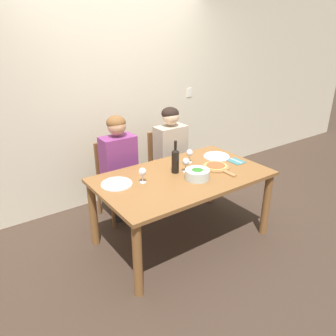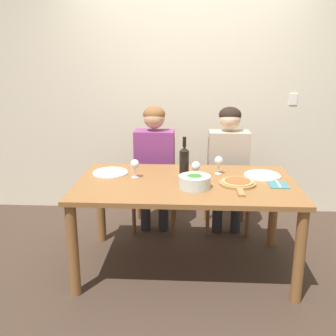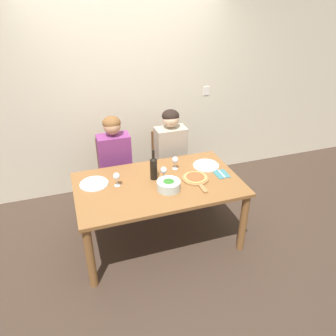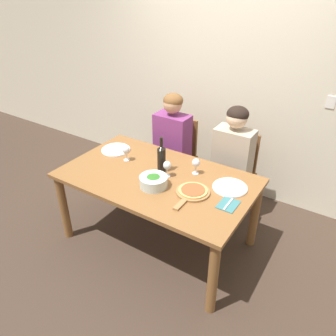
# 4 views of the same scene
# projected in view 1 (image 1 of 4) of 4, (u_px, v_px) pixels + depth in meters

# --- Properties ---
(ground_plane) EXTENTS (40.00, 40.00, 0.00)m
(ground_plane) POSITION_uv_depth(u_px,v_px,m) (181.00, 237.00, 3.54)
(ground_plane) COLOR #3D2D23
(back_wall) EXTENTS (10.00, 0.06, 2.70)m
(back_wall) POSITION_uv_depth(u_px,v_px,m) (118.00, 93.00, 4.00)
(back_wall) COLOR beige
(back_wall) RESTS_ON ground
(dining_table) EXTENTS (1.70, 1.00, 0.74)m
(dining_table) POSITION_uv_depth(u_px,v_px,m) (182.00, 184.00, 3.29)
(dining_table) COLOR brown
(dining_table) RESTS_ON ground
(chair_left) EXTENTS (0.42, 0.42, 0.90)m
(chair_left) POSITION_uv_depth(u_px,v_px,m) (116.00, 176.00, 3.82)
(chair_left) COLOR brown
(chair_left) RESTS_ON ground
(chair_right) EXTENTS (0.42, 0.42, 0.90)m
(chair_right) POSITION_uv_depth(u_px,v_px,m) (166.00, 163.00, 4.19)
(chair_right) COLOR brown
(chair_right) RESTS_ON ground
(person_woman) EXTENTS (0.47, 0.51, 1.23)m
(person_woman) POSITION_uv_depth(u_px,v_px,m) (119.00, 159.00, 3.64)
(person_woman) COLOR #28282D
(person_woman) RESTS_ON ground
(person_man) EXTENTS (0.47, 0.51, 1.23)m
(person_man) POSITION_uv_depth(u_px,v_px,m) (171.00, 147.00, 4.01)
(person_man) COLOR #28282D
(person_man) RESTS_ON ground
(wine_bottle) EXTENTS (0.08, 0.08, 0.34)m
(wine_bottle) POSITION_uv_depth(u_px,v_px,m) (175.00, 160.00, 3.26)
(wine_bottle) COLOR black
(wine_bottle) RESTS_ON dining_table
(broccoli_bowl) EXTENTS (0.24, 0.24, 0.10)m
(broccoli_bowl) POSITION_uv_depth(u_px,v_px,m) (197.00, 174.00, 3.15)
(broccoli_bowl) COLOR silver
(broccoli_bowl) RESTS_ON dining_table
(dinner_plate_left) EXTENTS (0.29, 0.29, 0.02)m
(dinner_plate_left) POSITION_uv_depth(u_px,v_px,m) (117.00, 184.00, 3.05)
(dinner_plate_left) COLOR white
(dinner_plate_left) RESTS_ON dining_table
(dinner_plate_right) EXTENTS (0.29, 0.29, 0.02)m
(dinner_plate_right) POSITION_uv_depth(u_px,v_px,m) (217.00, 156.00, 3.70)
(dinner_plate_right) COLOR white
(dinner_plate_right) RESTS_ON dining_table
(pizza_on_board) EXTENTS (0.28, 0.42, 0.04)m
(pizza_on_board) POSITION_uv_depth(u_px,v_px,m) (216.00, 167.00, 3.40)
(pizza_on_board) COLOR #9E7042
(pizza_on_board) RESTS_ON dining_table
(wine_glass_left) EXTENTS (0.07, 0.07, 0.15)m
(wine_glass_left) POSITION_uv_depth(u_px,v_px,m) (142.00, 172.00, 3.05)
(wine_glass_left) COLOR silver
(wine_glass_left) RESTS_ON dining_table
(wine_glass_right) EXTENTS (0.07, 0.07, 0.15)m
(wine_glass_right) POSITION_uv_depth(u_px,v_px,m) (190.00, 153.00, 3.51)
(wine_glass_right) COLOR silver
(wine_glass_right) RESTS_ON dining_table
(wine_glass_centre) EXTENTS (0.07, 0.07, 0.15)m
(wine_glass_centre) POSITION_uv_depth(u_px,v_px,m) (186.00, 162.00, 3.28)
(wine_glass_centre) COLOR silver
(wine_glass_centre) RESTS_ON dining_table
(fork_on_napkin) EXTENTS (0.14, 0.18, 0.01)m
(fork_on_napkin) POSITION_uv_depth(u_px,v_px,m) (236.00, 161.00, 3.58)
(fork_on_napkin) COLOR #387075
(fork_on_napkin) RESTS_ON dining_table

